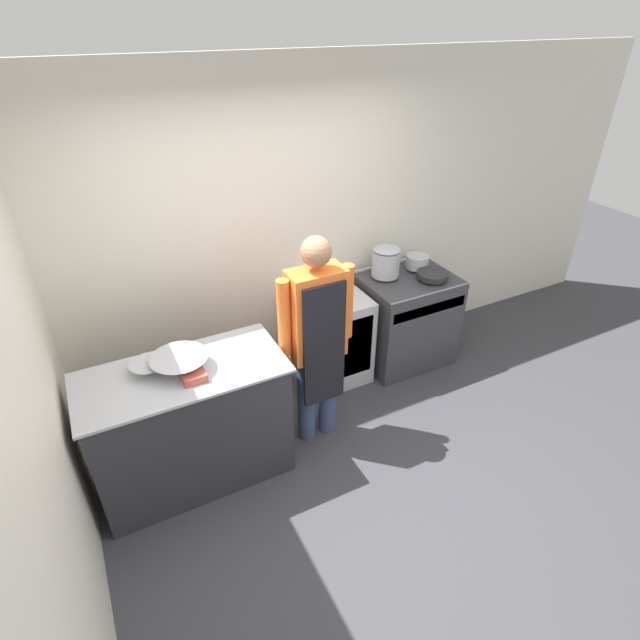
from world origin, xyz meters
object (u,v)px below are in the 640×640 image
at_px(stove, 405,319).
at_px(mixing_bowl, 180,363).
at_px(plastic_tub, 194,376).
at_px(stock_pot, 386,261).
at_px(saute_pan, 433,275).
at_px(fridge_unit, 330,338).
at_px(sauce_pot, 417,262).
at_px(person_cook, 317,334).

bearing_deg(stove, mixing_bowl, -167.23).
bearing_deg(mixing_bowl, plastic_tub, -69.27).
xyz_separation_m(stock_pot, saute_pan, (0.35, -0.23, -0.11)).
distance_m(fridge_unit, sauce_pot, 1.08).
bearing_deg(stove, plastic_tub, -163.53).
bearing_deg(stock_pot, plastic_tub, -158.97).
distance_m(stove, plastic_tub, 2.28).
bearing_deg(stock_pot, mixing_bowl, -162.94).
distance_m(person_cook, saute_pan, 1.45).
bearing_deg(sauce_pot, plastic_tub, -161.98).
height_order(mixing_bowl, plastic_tub, mixing_bowl).
xyz_separation_m(stove, saute_pan, (0.17, -0.11, 0.48)).
bearing_deg(stock_pot, sauce_pot, 0.00).
height_order(mixing_bowl, sauce_pot, mixing_bowl).
height_order(person_cook, stock_pot, person_cook).
xyz_separation_m(fridge_unit, person_cook, (-0.44, -0.62, 0.54)).
bearing_deg(mixing_bowl, stock_pot, 17.06).
bearing_deg(saute_pan, stove, 145.36).
bearing_deg(stock_pot, person_cook, -147.00).
xyz_separation_m(mixing_bowl, stock_pot, (1.99, 0.61, 0.04)).
xyz_separation_m(mixing_bowl, sauce_pot, (2.34, 0.61, -0.04)).
bearing_deg(stove, fridge_unit, 174.87).
distance_m(stove, mixing_bowl, 2.30).
distance_m(stock_pot, saute_pan, 0.44).
height_order(fridge_unit, stock_pot, stock_pot).
height_order(person_cook, saute_pan, person_cook).
bearing_deg(person_cook, mixing_bowl, 176.63).
relative_size(fridge_unit, saute_pan, 2.93).
relative_size(person_cook, stock_pot, 6.21).
xyz_separation_m(plastic_tub, stock_pot, (1.94, 0.75, 0.06)).
height_order(stove, mixing_bowl, mixing_bowl).
height_order(plastic_tub, sauce_pot, sauce_pot).
xyz_separation_m(person_cook, stock_pot, (1.03, 0.67, 0.07)).
xyz_separation_m(mixing_bowl, plastic_tub, (0.05, -0.14, -0.02)).
bearing_deg(sauce_pot, stove, -144.81).
relative_size(plastic_tub, sauce_pot, 0.70).
xyz_separation_m(fridge_unit, saute_pan, (0.94, -0.18, 0.50)).
xyz_separation_m(stock_pot, sauce_pot, (0.35, 0.00, -0.08)).
distance_m(stove, fridge_unit, 0.78).
bearing_deg(plastic_tub, fridge_unit, 27.25).
distance_m(stock_pot, sauce_pot, 0.36).
distance_m(person_cook, plastic_tub, 0.92).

